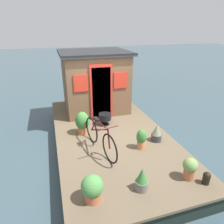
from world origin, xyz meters
The scene contains 12 objects.
ground_plane centered at (0.00, 0.00, 0.00)m, with size 60.00×60.00×0.00m, color #384C54.
houseboat_deck centered at (0.00, 0.00, 0.24)m, with size 5.99×3.09×0.48m.
houseboat_cabin centered at (1.89, 0.00, 1.53)m, with size 2.06×2.32×2.08m.
bicycle centered at (-0.88, 0.51, 0.87)m, with size 1.67×0.52×0.83m.
potted_plant_succulent centered at (0.11, 0.78, 0.83)m, with size 0.40×0.40×0.66m.
potted_plant_mint centered at (-1.07, -0.50, 0.76)m, with size 0.25×0.25×0.53m.
potted_plant_fern centered at (-2.35, 1.02, 0.75)m, with size 0.40×0.40×0.52m.
potted_plant_geranium centered at (-2.37, -0.96, 0.75)m, with size 0.29×0.29×0.48m.
potted_plant_thyme centered at (-2.37, 0.08, 0.71)m, with size 0.25×0.25×0.47m.
potted_plant_ivy centered at (-0.86, -1.04, 0.71)m, with size 0.28×0.28×0.48m.
charcoal_grill centered at (0.48, 0.02, 0.73)m, with size 0.39×0.39×0.36m.
mooring_bollard centered at (-2.59, -1.20, 0.62)m, with size 0.15×0.15×0.26m.
Camera 1 is at (-5.06, 1.49, 3.36)m, focal length 32.66 mm.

